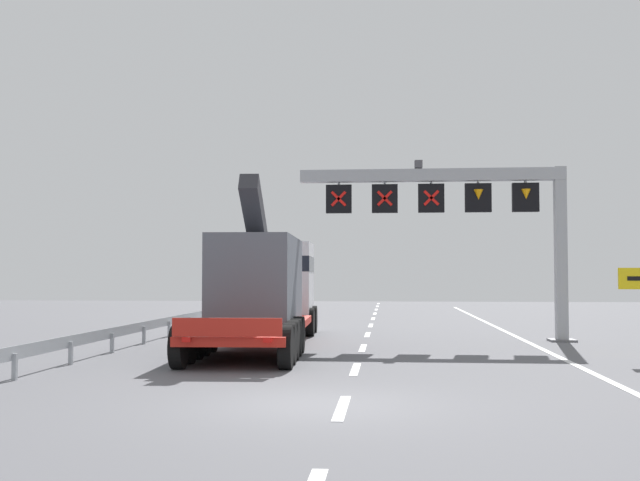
{
  "coord_description": "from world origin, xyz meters",
  "views": [
    {
      "loc": [
        1.33,
        -14.05,
        2.34
      ],
      "look_at": [
        -0.91,
        11.23,
        3.5
      ],
      "focal_mm": 43.23,
      "sensor_mm": 36.0,
      "label": 1
    }
  ],
  "objects": [
    {
      "name": "ground",
      "position": [
        0.0,
        0.0,
        0.0
      ],
      "size": [
        112.0,
        112.0,
        0.0
      ],
      "primitive_type": "plane",
      "color": "#5B5B60"
    },
    {
      "name": "lane_markings",
      "position": [
        0.51,
        22.14,
        0.01
      ],
      "size": [
        0.2,
        58.88,
        0.01
      ],
      "color": "silver",
      "rests_on": "ground"
    },
    {
      "name": "edge_line_right",
      "position": [
        6.2,
        12.0,
        0.01
      ],
      "size": [
        0.2,
        63.0,
        0.01
      ],
      "primitive_type": "cube",
      "color": "silver",
      "rests_on": "ground"
    },
    {
      "name": "overhead_lane_gantry",
      "position": [
        4.1,
        14.07,
        4.97
      ],
      "size": [
        9.81,
        0.9,
        6.53
      ],
      "color": "#9EA0A5",
      "rests_on": "ground"
    },
    {
      "name": "heavy_haul_truck_red",
      "position": [
        -2.86,
        12.39,
        1.99
      ],
      "size": [
        3.5,
        14.14,
        5.3
      ],
      "color": "red",
      "rests_on": "ground"
    },
    {
      "name": "guardrail_left",
      "position": [
        -7.04,
        16.27,
        0.56
      ],
      "size": [
        0.13,
        36.53,
        0.76
      ],
      "color": "#999EA3",
      "rests_on": "ground"
    }
  ]
}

